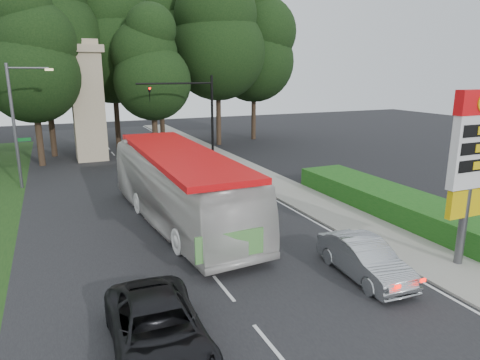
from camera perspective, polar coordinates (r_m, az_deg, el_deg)
name	(u,v)px	position (r m, az deg, el deg)	size (l,w,h in m)	color
ground	(278,355)	(12.57, 5.07, -22.23)	(120.00, 120.00, 0.00)	black
road_surface	(167,219)	(22.65, -9.74, -5.19)	(14.00, 80.00, 0.02)	black
sidewalk_right	(306,199)	(25.88, 8.81, -2.56)	(3.00, 80.00, 0.12)	gray
hedge	(394,203)	(24.53, 19.85, -2.89)	(3.00, 14.00, 1.20)	#154F15
gas_station_pylon	(472,155)	(18.09, 28.56, 2.90)	(2.10, 0.45, 6.85)	#59595E
traffic_signal_mast	(196,108)	(34.61, -5.82, 9.53)	(6.10, 0.35, 7.20)	black
streetlight_signs	(17,121)	(31.02, -27.58, 7.04)	(2.75, 0.98, 8.00)	#59595E
monument	(88,101)	(38.99, -19.65, 9.95)	(3.00, 3.00, 10.05)	tan
tree_center_left	(40,16)	(42.05, -25.14, 19.19)	(10.08, 10.08, 19.80)	#2D2116
tree_center_right	(111,33)	(44.35, -16.82, 18.25)	(9.24, 9.24, 18.15)	#2D2116
tree_east_near	(159,50)	(47.15, -10.75, 16.69)	(8.12, 8.12, 15.95)	#2D2116
tree_east_mid	(218,31)	(44.93, -3.02, 19.18)	(9.52, 9.52, 18.70)	#2D2116
tree_far_east	(254,44)	(48.66, 1.90, 17.62)	(8.68, 8.68, 17.05)	#2D2116
tree_monument_left	(30,56)	(37.83, -26.22, 14.67)	(7.28, 7.28, 14.30)	#2D2116
tree_monument_right	(152,65)	(39.24, -11.68, 14.74)	(6.72, 6.72, 13.20)	#2D2116
transit_bus	(179,188)	(21.43, -8.08, -1.05)	(3.14, 13.41, 3.73)	silver
sedan_silver	(364,259)	(16.78, 16.26, -10.04)	(1.54, 4.42, 1.45)	#A8ACB0
suv_charcoal	(158,330)	(12.32, -10.89, -19.10)	(2.46, 5.34, 1.48)	black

